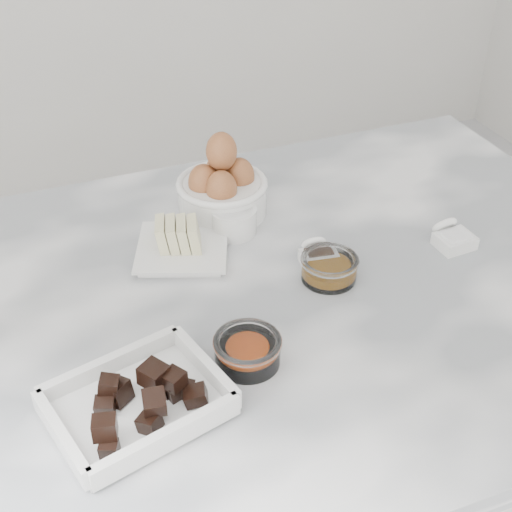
{
  "coord_description": "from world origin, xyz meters",
  "views": [
    {
      "loc": [
        -0.28,
        -0.73,
        1.57
      ],
      "look_at": [
        0.02,
        0.03,
        0.98
      ],
      "focal_mm": 50.0,
      "sensor_mm": 36.0,
      "label": 1
    }
  ],
  "objects": [
    {
      "name": "honey_bowl",
      "position": [
        0.12,
        -0.01,
        0.96
      ],
      "size": [
        0.08,
        0.08,
        0.04
      ],
      "color": "white",
      "rests_on": "marble_slab"
    },
    {
      "name": "sugar_ramekin",
      "position": [
        0.03,
        0.16,
        0.96
      ],
      "size": [
        0.07,
        0.07,
        0.04
      ],
      "color": "white",
      "rests_on": "marble_slab"
    },
    {
      "name": "egg_bowl",
      "position": [
        0.03,
        0.22,
        0.99
      ],
      "size": [
        0.15,
        0.15,
        0.14
      ],
      "color": "white",
      "rests_on": "marble_slab"
    },
    {
      "name": "chocolate_dish",
      "position": [
        -0.2,
        -0.16,
        0.96
      ],
      "size": [
        0.23,
        0.19,
        0.05
      ],
      "color": "white",
      "rests_on": "marble_slab"
    },
    {
      "name": "salt_spoon",
      "position": [
        0.33,
        0.0,
        0.95
      ],
      "size": [
        0.06,
        0.07,
        0.04
      ],
      "color": "white",
      "rests_on": "marble_slab"
    },
    {
      "name": "zest_bowl",
      "position": [
        -0.05,
        -0.12,
        0.96
      ],
      "size": [
        0.09,
        0.09,
        0.04
      ],
      "color": "white",
      "rests_on": "marble_slab"
    },
    {
      "name": "butter_plate",
      "position": [
        -0.06,
        0.13,
        0.96
      ],
      "size": [
        0.17,
        0.17,
        0.06
      ],
      "color": "white",
      "rests_on": "marble_slab"
    },
    {
      "name": "vanilla_spoon",
      "position": [
        0.12,
        0.03,
        0.95
      ],
      "size": [
        0.06,
        0.07,
        0.04
      ],
      "color": "white",
      "rests_on": "marble_slab"
    },
    {
      "name": "cabinet",
      "position": [
        0.0,
        0.0,
        0.45
      ],
      "size": [
        1.1,
        0.7,
        0.9
      ],
      "primitive_type": "cube",
      "color": "beige",
      "rests_on": "ground"
    },
    {
      "name": "marble_slab",
      "position": [
        0.0,
        0.0,
        0.92
      ],
      "size": [
        1.2,
        0.8,
        0.04
      ],
      "primitive_type": "cube",
      "color": "white",
      "rests_on": "cabinet"
    }
  ]
}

